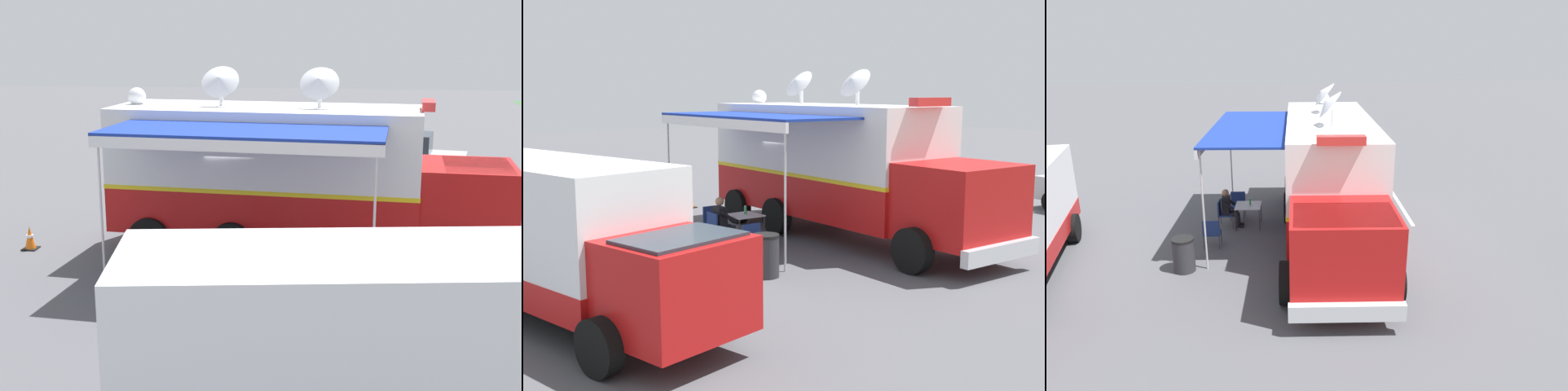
% 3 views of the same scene
% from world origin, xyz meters
% --- Properties ---
extents(ground_plane, '(100.00, 100.00, 0.00)m').
position_xyz_m(ground_plane, '(0.00, 0.00, 0.00)').
color(ground_plane, '#515156').
extents(lot_stripe, '(0.48, 4.80, 0.01)m').
position_xyz_m(lot_stripe, '(-2.95, -2.25, 0.00)').
color(lot_stripe, silver).
rests_on(lot_stripe, ground).
extents(command_truck, '(5.28, 9.65, 4.53)m').
position_xyz_m(command_truck, '(0.09, 0.74, 1.95)').
color(command_truck, '#B71414').
rests_on(command_truck, ground).
extents(folding_table, '(0.86, 0.86, 0.73)m').
position_xyz_m(folding_table, '(2.51, -0.37, 0.67)').
color(folding_table, silver).
rests_on(folding_table, ground).
extents(water_bottle, '(0.07, 0.07, 0.22)m').
position_xyz_m(water_bottle, '(2.45, -0.40, 0.83)').
color(water_bottle, '#3F9959').
rests_on(water_bottle, folding_table).
extents(folding_chair_at_table, '(0.51, 0.51, 0.87)m').
position_xyz_m(folding_chair_at_table, '(3.30, -0.46, 0.51)').
color(folding_chair_at_table, navy).
rests_on(folding_chair_at_table, ground).
extents(folding_chair_beside_table, '(0.51, 0.51, 0.87)m').
position_xyz_m(folding_chair_beside_table, '(2.87, -1.22, 0.51)').
color(folding_chair_beside_table, navy).
rests_on(folding_chair_beside_table, ground).
extents(folding_chair_spare_by_truck, '(0.51, 0.51, 0.87)m').
position_xyz_m(folding_chair_spare_by_truck, '(3.53, 1.15, 0.51)').
color(folding_chair_spare_by_truck, navy).
rests_on(folding_chair_spare_by_truck, ground).
extents(seated_responder, '(0.68, 0.58, 1.25)m').
position_xyz_m(seated_responder, '(3.12, -0.44, 0.65)').
color(seated_responder, black).
rests_on(seated_responder, ground).
extents(trash_bin, '(0.57, 0.57, 0.91)m').
position_xyz_m(trash_bin, '(4.13, 2.52, 0.46)').
color(trash_bin, '#2D2D33').
rests_on(trash_bin, ground).
extents(traffic_cone, '(0.36, 0.36, 0.58)m').
position_xyz_m(traffic_cone, '(0.71, -5.74, 0.28)').
color(traffic_cone, black).
rests_on(traffic_cone, ground).
extents(support_truck, '(3.16, 7.04, 2.70)m').
position_xyz_m(support_truck, '(8.37, 2.37, 1.39)').
color(support_truck, white).
rests_on(support_truck, ground).
extents(car_behind_truck, '(2.61, 4.47, 1.76)m').
position_xyz_m(car_behind_truck, '(-8.46, 3.85, 0.88)').
color(car_behind_truck, '#B2B5BA').
rests_on(car_behind_truck, ground).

